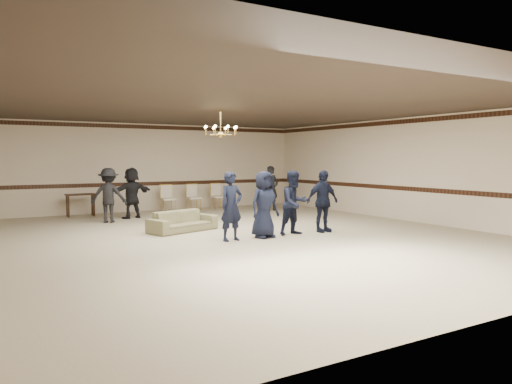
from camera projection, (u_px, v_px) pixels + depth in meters
room at (239, 172)px, 11.94m from camera, size 12.01×14.01×3.21m
chair_rail at (149, 184)px, 17.99m from camera, size 12.00×0.02×0.14m
crown_molding at (148, 127)px, 17.85m from camera, size 12.00×0.02×0.14m
chandelier at (221, 122)px, 12.71m from camera, size 0.94×0.94×0.89m
boy_a at (231, 206)px, 11.45m from camera, size 0.64×0.47×1.63m
boy_b at (264, 204)px, 11.90m from camera, size 0.87×0.65×1.63m
boy_c at (294, 203)px, 12.36m from camera, size 0.83×0.66×1.63m
boy_d at (322, 201)px, 12.81m from camera, size 0.97×0.42×1.63m
settee at (183, 221)px, 12.95m from camera, size 2.03×1.29×0.55m
adult_left at (109, 195)px, 14.68m from camera, size 1.23×1.02×1.65m
adult_mid at (132, 193)px, 15.74m from camera, size 1.60×0.85×1.65m
adult_right at (272, 189)px, 17.97m from camera, size 0.67×0.51×1.65m
banquet_chair_left at (168, 199)px, 17.60m from camera, size 0.50×0.50×0.96m
banquet_chair_mid at (194, 198)px, 18.10m from camera, size 0.47×0.47×0.96m
banquet_chair_right at (218, 197)px, 18.61m from camera, size 0.48×0.48×0.96m
console_table at (81, 205)px, 16.26m from camera, size 0.95×0.48×0.76m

